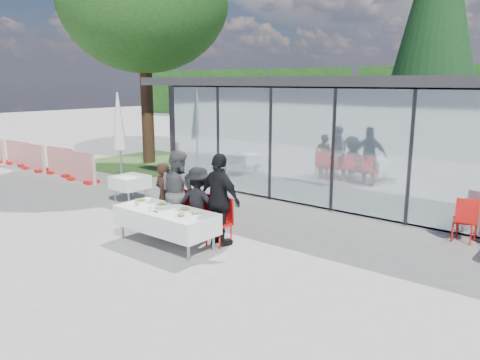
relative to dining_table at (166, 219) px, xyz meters
The scene contains 26 objects.
ground 0.77m from the dining_table, 36.24° to the left, with size 90.00×90.00×0.00m, color gray.
pavilion 8.98m from the dining_table, 73.90° to the left, with size 14.80×8.80×3.44m.
treeline 28.42m from the dining_table, 93.14° to the left, with size 62.50×2.00×4.40m.
dining_table is the anchor object (origin of this frame).
diner_a 1.09m from the dining_table, 138.85° to the left, with size 0.56×0.56×1.55m, color black.
diner_chair_a 1.10m from the dining_table, 137.00° to the left, with size 0.44×0.44×0.97m.
diner_b 0.87m from the dining_table, 115.41° to the left, with size 0.91×0.91×1.87m, color #515151.
diner_chair_b 0.82m from the dining_table, 114.00° to the left, with size 0.44×0.44×0.97m.
diner_c 0.79m from the dining_table, 69.88° to the left, with size 1.01×1.01×1.56m, color black.
diner_chair_c 0.79m from the dining_table, 71.05° to the left, with size 0.44×0.44×0.97m.
diner_d 1.19m from the dining_table, 38.92° to the left, with size 1.12×1.12×1.91m, color black.
diner_chair_d 1.15m from the dining_table, 40.75° to the left, with size 0.44×0.44×0.97m.
plate_a 0.96m from the dining_table, behind, with size 0.27×0.27×0.07m.
plate_b 0.44m from the dining_table, 148.67° to the left, with size 0.27×0.27×0.07m.
plate_c 0.48m from the dining_table, 31.23° to the left, with size 0.27×0.27×0.07m.
plate_d 0.78m from the dining_table, 10.66° to the left, with size 0.27×0.27×0.07m.
plate_extra 0.68m from the dining_table, 13.75° to the right, with size 0.27×0.27×0.07m.
juice_bottle 0.77m from the dining_table, 165.40° to the right, with size 0.06×0.06×0.15m, color #8FB94D.
drinking_glasses 0.42m from the dining_table, 109.37° to the right, with size 0.07×0.07×0.10m.
folded_eyeglasses 0.33m from the dining_table, 92.54° to the right, with size 0.14×0.03×0.01m, color black.
spare_table_left 3.86m from the dining_table, 152.79° to the left, with size 0.86×0.86×0.74m.
spare_chair_b 6.23m from the dining_table, 40.11° to the left, with size 0.56×0.56×0.97m.
market_umbrella 5.79m from the dining_table, 152.20° to the left, with size 0.50×0.50×3.00m.
construction_barriers 11.13m from the dining_table, 167.03° to the left, with size 9.40×0.60×1.00m.
conifer_tree 14.43m from the dining_table, 85.93° to the left, with size 4.00×4.00×10.50m.
grass_patch 10.25m from the dining_table, 141.84° to the left, with size 5.00×5.00×0.02m, color #385926.
Camera 1 is at (6.57, -6.53, 3.32)m, focal length 35.00 mm.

